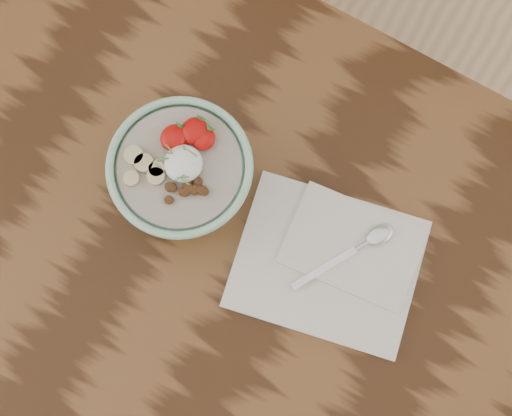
# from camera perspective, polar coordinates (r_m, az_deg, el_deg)

# --- Properties ---
(table) EXTENTS (1.60, 0.90, 0.75)m
(table) POSITION_cam_1_polar(r_m,az_deg,el_deg) (1.11, -9.21, -2.95)
(table) COLOR #351C0D
(table) RESTS_ON ground
(breakfast_bowl) EXTENTS (0.19, 0.19, 0.13)m
(breakfast_bowl) POSITION_cam_1_polar(r_m,az_deg,el_deg) (0.96, -5.89, 2.74)
(breakfast_bowl) COLOR #9AD0B0
(breakfast_bowl) RESTS_ON table
(napkin) EXTENTS (0.29, 0.25, 0.02)m
(napkin) POSITION_cam_1_polar(r_m,az_deg,el_deg) (1.00, 6.13, -4.17)
(napkin) COLOR silver
(napkin) RESTS_ON table
(spoon) EXTENTS (0.09, 0.15, 0.01)m
(spoon) POSITION_cam_1_polar(r_m,az_deg,el_deg) (0.99, 8.78, -2.79)
(spoon) COLOR silver
(spoon) RESTS_ON napkin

